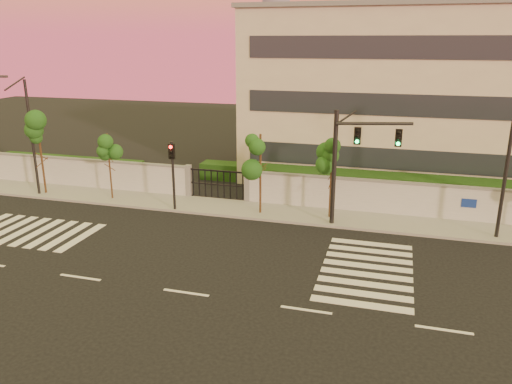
% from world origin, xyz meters
% --- Properties ---
extents(ground, '(120.00, 120.00, 0.00)m').
position_xyz_m(ground, '(0.00, 0.00, 0.00)').
color(ground, black).
rests_on(ground, ground).
extents(sidewalk, '(60.00, 3.00, 0.15)m').
position_xyz_m(sidewalk, '(0.00, 10.50, 0.07)').
color(sidewalk, gray).
rests_on(sidewalk, ground).
extents(perimeter_wall, '(60.00, 0.36, 2.20)m').
position_xyz_m(perimeter_wall, '(0.10, 12.00, 1.07)').
color(perimeter_wall, '#AAACB1').
rests_on(perimeter_wall, ground).
extents(hedge_row, '(41.00, 4.25, 1.80)m').
position_xyz_m(hedge_row, '(1.17, 14.74, 0.82)').
color(hedge_row, black).
rests_on(hedge_row, ground).
extents(institutional_building, '(24.40, 12.40, 12.25)m').
position_xyz_m(institutional_building, '(9.00, 21.99, 6.16)').
color(institutional_building, beige).
rests_on(institutional_building, ground).
extents(road_markings, '(57.00, 7.62, 0.02)m').
position_xyz_m(road_markings, '(-1.58, 3.76, 0.01)').
color(road_markings, silver).
rests_on(road_markings, ground).
extents(street_tree_b, '(1.63, 1.30, 5.43)m').
position_xyz_m(street_tree_b, '(-14.46, 9.96, 4.00)').
color(street_tree_b, '#382314').
rests_on(street_tree_b, ground).
extents(street_tree_c, '(1.31, 1.05, 4.36)m').
position_xyz_m(street_tree_c, '(-9.54, 10.13, 3.21)').
color(street_tree_c, '#382314').
rests_on(street_tree_c, ground).
extents(street_tree_d, '(1.55, 1.23, 4.85)m').
position_xyz_m(street_tree_d, '(0.42, 10.04, 3.57)').
color(street_tree_d, '#382314').
rests_on(street_tree_d, ground).
extents(street_tree_e, '(1.37, 1.09, 4.64)m').
position_xyz_m(street_tree_e, '(4.45, 10.42, 3.41)').
color(street_tree_e, '#382314').
rests_on(street_tree_e, ground).
extents(traffic_signal_main, '(4.02, 1.17, 6.43)m').
position_xyz_m(traffic_signal_main, '(5.51, 9.42, 4.07)').
color(traffic_signal_main, black).
rests_on(traffic_signal_main, ground).
extents(traffic_signal_secondary, '(0.33, 0.33, 4.28)m').
position_xyz_m(traffic_signal_secondary, '(-4.75, 9.20, 2.72)').
color(traffic_signal_secondary, black).
rests_on(traffic_signal_secondary, ground).
extents(streetlight_west, '(0.47, 1.91, 7.94)m').
position_xyz_m(streetlight_west, '(-14.78, 9.49, 4.29)').
color(streetlight_west, black).
rests_on(streetlight_west, ground).
extents(streetlight_east, '(0.52, 2.10, 8.75)m').
position_xyz_m(streetlight_east, '(13.21, 9.56, 4.73)').
color(streetlight_east, black).
rests_on(streetlight_east, ground).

